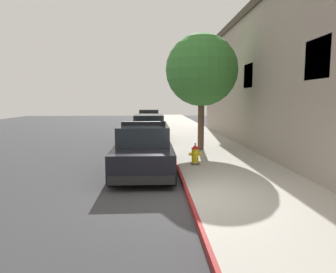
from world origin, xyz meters
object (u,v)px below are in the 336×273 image
at_px(parked_car_dark_far, 149,119).
at_px(fire_hydrant, 195,155).
at_px(parked_car_silver_ahead, 149,129).
at_px(police_cruiser, 144,149).
at_px(street_tree, 202,70).

height_order(parked_car_dark_far, fire_hydrant, parked_car_dark_far).
bearing_deg(fire_hydrant, parked_car_silver_ahead, 103.59).
bearing_deg(fire_hydrant, parked_car_dark_far, 96.19).
xyz_separation_m(police_cruiser, street_tree, (2.50, 3.52, 2.96)).
bearing_deg(street_tree, parked_car_silver_ahead, 122.33).
bearing_deg(parked_car_dark_far, fire_hydrant, -83.81).
distance_m(parked_car_dark_far, street_tree, 13.92).
xyz_separation_m(police_cruiser, fire_hydrant, (1.79, 0.30, -0.25)).
height_order(police_cruiser, parked_car_silver_ahead, police_cruiser).
relative_size(parked_car_dark_far, fire_hydrant, 6.37).
xyz_separation_m(parked_car_dark_far, street_tree, (2.50, -13.37, 2.97)).
xyz_separation_m(police_cruiser, parked_car_dark_far, (-0.01, 16.89, -0.00)).
bearing_deg(street_tree, police_cruiser, -125.33).
relative_size(parked_car_silver_ahead, fire_hydrant, 6.37).
bearing_deg(police_cruiser, parked_car_silver_ahead, 89.26).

